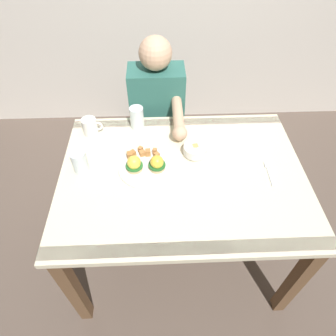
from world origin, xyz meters
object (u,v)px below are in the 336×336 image
(eggs_benedict_plate, at_px, (145,165))
(fork, at_px, (269,172))
(fruit_bowl, at_px, (195,150))
(coffee_mug, at_px, (90,126))
(water_glass_near, at_px, (137,119))
(dining_table, at_px, (182,187))
(water_glass_far, at_px, (80,163))
(diner_person, at_px, (158,114))

(eggs_benedict_plate, relative_size, fork, 1.73)
(fruit_bowl, bearing_deg, coffee_mug, 161.21)
(fork, relative_size, water_glass_near, 1.23)
(fork, bearing_deg, coffee_mug, 159.79)
(dining_table, xyz_separation_m, water_glass_far, (-0.50, 0.04, 0.16))
(eggs_benedict_plate, bearing_deg, water_glass_far, 179.47)
(dining_table, distance_m, water_glass_far, 0.52)
(eggs_benedict_plate, bearing_deg, dining_table, -12.03)
(fruit_bowl, distance_m, fork, 0.38)
(eggs_benedict_plate, bearing_deg, fork, -5.07)
(fruit_bowl, bearing_deg, eggs_benedict_plate, -160.30)
(coffee_mug, xyz_separation_m, water_glass_near, (0.25, 0.05, 0.00))
(fork, bearing_deg, diner_person, 131.07)
(fruit_bowl, distance_m, diner_person, 0.52)
(eggs_benedict_plate, distance_m, fruit_bowl, 0.27)
(coffee_mug, distance_m, fork, 0.97)
(eggs_benedict_plate, xyz_separation_m, water_glass_far, (-0.31, 0.00, 0.02))
(dining_table, distance_m, fork, 0.44)
(dining_table, height_order, water_glass_near, water_glass_near)
(eggs_benedict_plate, xyz_separation_m, water_glass_near, (-0.05, 0.33, 0.03))
(fruit_bowl, bearing_deg, fork, -22.40)
(dining_table, relative_size, eggs_benedict_plate, 4.44)
(coffee_mug, xyz_separation_m, water_glass_far, (-0.01, -0.28, -0.00))
(eggs_benedict_plate, relative_size, coffee_mug, 2.43)
(eggs_benedict_plate, height_order, fruit_bowl, eggs_benedict_plate)
(coffee_mug, height_order, water_glass_near, water_glass_near)
(dining_table, height_order, diner_person, diner_person)
(eggs_benedict_plate, distance_m, coffee_mug, 0.41)
(dining_table, distance_m, diner_person, 0.61)
(eggs_benedict_plate, bearing_deg, diner_person, 83.04)
(fork, distance_m, water_glass_far, 0.92)
(dining_table, height_order, coffee_mug, coffee_mug)
(diner_person, bearing_deg, coffee_mug, -142.82)
(fruit_bowl, relative_size, water_glass_near, 0.95)
(fruit_bowl, height_order, coffee_mug, coffee_mug)
(fruit_bowl, height_order, fork, fruit_bowl)
(dining_table, xyz_separation_m, fruit_bowl, (0.07, 0.13, 0.14))
(eggs_benedict_plate, bearing_deg, fruit_bowl, 19.70)
(fork, distance_m, diner_person, 0.82)
(fork, bearing_deg, water_glass_near, 149.64)
(fruit_bowl, relative_size, coffee_mug, 1.08)
(eggs_benedict_plate, xyz_separation_m, diner_person, (0.07, 0.56, -0.12))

